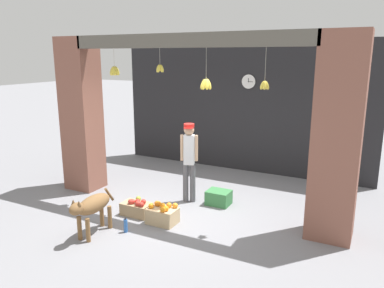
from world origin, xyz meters
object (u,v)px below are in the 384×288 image
at_px(fruit_crate_apples, 137,208).
at_px(dog, 92,206).
at_px(shopkeeper, 189,157).
at_px(produce_box_green, 219,198).
at_px(fruit_crate_oranges, 162,215).
at_px(wall_clock, 249,82).
at_px(water_bottle, 126,226).

bearing_deg(fruit_crate_apples, dog, -100.44).
bearing_deg(shopkeeper, produce_box_green, 171.08).
bearing_deg(fruit_crate_oranges, fruit_crate_apples, 173.02).
bearing_deg(dog, shopkeeper, 159.06).
bearing_deg(shopkeeper, wall_clock, -118.04).
relative_size(dog, wall_clock, 2.86).
bearing_deg(wall_clock, water_bottle, -98.92).
height_order(fruit_crate_apples, produce_box_green, fruit_crate_apples).
height_order(fruit_crate_oranges, wall_clock, wall_clock).
relative_size(shopkeeper, fruit_crate_apples, 2.92).
xyz_separation_m(water_bottle, wall_clock, (0.65, 4.13, 2.12)).
xyz_separation_m(dog, wall_clock, (1.06, 4.44, 1.74)).
distance_m(fruit_crate_oranges, water_bottle, 0.68).
xyz_separation_m(dog, water_bottle, (0.41, 0.31, -0.38)).
bearing_deg(produce_box_green, fruit_crate_apples, -134.77).
height_order(fruit_crate_apples, wall_clock, wall_clock).
height_order(fruit_crate_oranges, fruit_crate_apples, fruit_crate_oranges).
bearing_deg(produce_box_green, fruit_crate_oranges, -114.02).
distance_m(water_bottle, wall_clock, 4.68).
bearing_deg(water_bottle, shopkeeper, 79.43).
bearing_deg(shopkeeper, dog, 49.74).
xyz_separation_m(fruit_crate_apples, water_bottle, (0.23, -0.65, -0.02)).
relative_size(shopkeeper, fruit_crate_oranges, 3.17).
bearing_deg(dog, wall_clock, 165.65).
bearing_deg(produce_box_green, shopkeeper, -168.66).
relative_size(fruit_crate_apples, wall_clock, 1.52).
relative_size(fruit_crate_apples, produce_box_green, 1.21).
distance_m(fruit_crate_oranges, wall_clock, 4.12).
relative_size(shopkeeper, wall_clock, 4.42).
distance_m(dog, water_bottle, 0.64).
height_order(dog, fruit_crate_apples, dog).
xyz_separation_m(fruit_crate_apples, produce_box_green, (1.13, 1.14, 0.00)).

